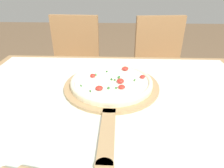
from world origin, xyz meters
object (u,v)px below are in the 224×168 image
Objects in this scene: chair_right at (159,66)px; chair_left at (75,65)px; pizza at (112,82)px; pizza_peel at (112,88)px.

chair_left is at bearing 173.57° from chair_right.
pizza is 0.86m from chair_right.
pizza is (0.00, 0.02, 0.02)m from pizza_peel.
chair_left reaches higher than pizza.
pizza_peel is 0.72× the size of chair_left.
pizza is at bearing -121.67° from chair_right.
pizza is 0.39× the size of chair_right.
pizza_peel is at bearing -120.99° from chair_right.
chair_right is (0.35, 0.74, -0.24)m from pizza.
pizza_peel is 0.72× the size of chair_right.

